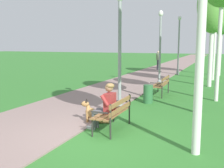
{
  "coord_description": "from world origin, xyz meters",
  "views": [
    {
      "loc": [
        2.92,
        -5.62,
        2.24
      ],
      "look_at": [
        -0.55,
        2.77,
        0.9
      ],
      "focal_mm": 43.61,
      "sensor_mm": 36.0,
      "label": 1
    }
  ],
  "objects_px": {
    "birch_tree_fourth": "(213,5)",
    "litter_bin": "(148,94)",
    "lamp_post_near": "(120,50)",
    "pedestrian_distant": "(158,60)",
    "lamp_post_mid": "(160,48)",
    "birch_tree_sixth": "(222,14)",
    "lamp_post_far": "(179,45)",
    "park_bench_mid": "(161,84)",
    "dog_shepherd": "(94,114)",
    "person_seated_on_near_bench": "(106,105)",
    "park_bench_near": "(114,111)"
  },
  "relations": [
    {
      "from": "birch_tree_fourth",
      "to": "litter_bin",
      "type": "bearing_deg",
      "value": -110.42
    },
    {
      "from": "lamp_post_near",
      "to": "pedestrian_distant",
      "type": "distance_m",
      "value": 14.78
    },
    {
      "from": "lamp_post_mid",
      "to": "birch_tree_sixth",
      "type": "bearing_deg",
      "value": 66.49
    },
    {
      "from": "lamp_post_far",
      "to": "birch_tree_fourth",
      "type": "xyz_separation_m",
      "value": [
        2.44,
        -5.0,
        1.99
      ]
    },
    {
      "from": "park_bench_mid",
      "to": "birch_tree_fourth",
      "type": "height_order",
      "value": "birch_tree_fourth"
    },
    {
      "from": "dog_shepherd",
      "to": "lamp_post_far",
      "type": "bearing_deg",
      "value": 88.98
    },
    {
      "from": "lamp_post_mid",
      "to": "lamp_post_far",
      "type": "distance_m",
      "value": 5.93
    },
    {
      "from": "pedestrian_distant",
      "to": "birch_tree_fourth",
      "type": "bearing_deg",
      "value": -59.98
    },
    {
      "from": "lamp_post_near",
      "to": "birch_tree_fourth",
      "type": "bearing_deg",
      "value": 69.22
    },
    {
      "from": "lamp_post_near",
      "to": "lamp_post_mid",
      "type": "distance_m",
      "value": 5.77
    },
    {
      "from": "lamp_post_far",
      "to": "birch_tree_sixth",
      "type": "bearing_deg",
      "value": 11.87
    },
    {
      "from": "park_bench_mid",
      "to": "person_seated_on_near_bench",
      "type": "height_order",
      "value": "person_seated_on_near_bench"
    },
    {
      "from": "park_bench_mid",
      "to": "birch_tree_sixth",
      "type": "height_order",
      "value": "birch_tree_sixth"
    },
    {
      "from": "park_bench_mid",
      "to": "lamp_post_near",
      "type": "xyz_separation_m",
      "value": [
        -0.72,
        -3.26,
        1.52
      ]
    },
    {
      "from": "birch_tree_sixth",
      "to": "litter_bin",
      "type": "relative_size",
      "value": 8.39
    },
    {
      "from": "birch_tree_sixth",
      "to": "park_bench_near",
      "type": "bearing_deg",
      "value": -98.95
    },
    {
      "from": "lamp_post_near",
      "to": "pedestrian_distant",
      "type": "height_order",
      "value": "lamp_post_near"
    },
    {
      "from": "lamp_post_far",
      "to": "lamp_post_mid",
      "type": "bearing_deg",
      "value": -90.36
    },
    {
      "from": "park_bench_mid",
      "to": "lamp_post_far",
      "type": "relative_size",
      "value": 0.36
    },
    {
      "from": "park_bench_near",
      "to": "lamp_post_far",
      "type": "xyz_separation_m",
      "value": [
        -0.54,
        13.75,
        1.67
      ]
    },
    {
      "from": "lamp_post_far",
      "to": "pedestrian_distant",
      "type": "bearing_deg",
      "value": 126.27
    },
    {
      "from": "park_bench_mid",
      "to": "lamp_post_near",
      "type": "relative_size",
      "value": 0.38
    },
    {
      "from": "park_bench_near",
      "to": "dog_shepherd",
      "type": "xyz_separation_m",
      "value": [
        -0.78,
        0.35,
        -0.25
      ]
    },
    {
      "from": "lamp_post_mid",
      "to": "pedestrian_distant",
      "type": "xyz_separation_m",
      "value": [
        -2.09,
        8.82,
        -1.21
      ]
    },
    {
      "from": "park_bench_near",
      "to": "park_bench_mid",
      "type": "height_order",
      "value": "same"
    },
    {
      "from": "birch_tree_sixth",
      "to": "litter_bin",
      "type": "distance_m",
      "value": 11.73
    },
    {
      "from": "person_seated_on_near_bench",
      "to": "park_bench_mid",
      "type": "bearing_deg",
      "value": 86.93
    },
    {
      "from": "person_seated_on_near_bench",
      "to": "birch_tree_fourth",
      "type": "relative_size",
      "value": 0.22
    },
    {
      "from": "park_bench_mid",
      "to": "lamp_post_near",
      "type": "height_order",
      "value": "lamp_post_near"
    },
    {
      "from": "park_bench_mid",
      "to": "person_seated_on_near_bench",
      "type": "xyz_separation_m",
      "value": [
        -0.29,
        -5.38,
        0.17
      ]
    },
    {
      "from": "park_bench_mid",
      "to": "lamp_post_mid",
      "type": "relative_size",
      "value": 0.38
    },
    {
      "from": "pedestrian_distant",
      "to": "dog_shepherd",
      "type": "bearing_deg",
      "value": -83.4
    },
    {
      "from": "birch_tree_fourth",
      "to": "litter_bin",
      "type": "xyz_separation_m",
      "value": [
        -1.94,
        -5.21,
        -3.83
      ]
    },
    {
      "from": "park_bench_mid",
      "to": "lamp_post_mid",
      "type": "bearing_deg",
      "value": 104.67
    },
    {
      "from": "pedestrian_distant",
      "to": "park_bench_near",
      "type": "bearing_deg",
      "value": -80.91
    },
    {
      "from": "litter_bin",
      "to": "pedestrian_distant",
      "type": "bearing_deg",
      "value": 101.33
    },
    {
      "from": "park_bench_near",
      "to": "park_bench_mid",
      "type": "relative_size",
      "value": 1.0
    },
    {
      "from": "park_bench_mid",
      "to": "litter_bin",
      "type": "bearing_deg",
      "value": -93.9
    },
    {
      "from": "lamp_post_near",
      "to": "birch_tree_fourth",
      "type": "relative_size",
      "value": 0.69
    },
    {
      "from": "person_seated_on_near_bench",
      "to": "litter_bin",
      "type": "relative_size",
      "value": 1.79
    },
    {
      "from": "lamp_post_mid",
      "to": "park_bench_mid",
      "type": "bearing_deg",
      "value": -75.33
    },
    {
      "from": "park_bench_near",
      "to": "lamp_post_far",
      "type": "bearing_deg",
      "value": 92.24
    },
    {
      "from": "lamp_post_far",
      "to": "birch_tree_fourth",
      "type": "relative_size",
      "value": 0.74
    },
    {
      "from": "park_bench_near",
      "to": "dog_shepherd",
      "type": "distance_m",
      "value": 0.89
    },
    {
      "from": "person_seated_on_near_bench",
      "to": "litter_bin",
      "type": "distance_m",
      "value": 3.62
    },
    {
      "from": "lamp_post_near",
      "to": "lamp_post_far",
      "type": "relative_size",
      "value": 0.93
    },
    {
      "from": "person_seated_on_near_bench",
      "to": "birch_tree_fourth",
      "type": "height_order",
      "value": "birch_tree_fourth"
    },
    {
      "from": "park_bench_mid",
      "to": "person_seated_on_near_bench",
      "type": "bearing_deg",
      "value": -93.07
    },
    {
      "from": "park_bench_mid",
      "to": "birch_tree_sixth",
      "type": "xyz_separation_m",
      "value": [
        2.18,
        9.02,
        3.81
      ]
    },
    {
      "from": "birch_tree_sixth",
      "to": "pedestrian_distant",
      "type": "xyz_separation_m",
      "value": [
        -4.92,
        2.31,
        -3.48
      ]
    }
  ]
}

